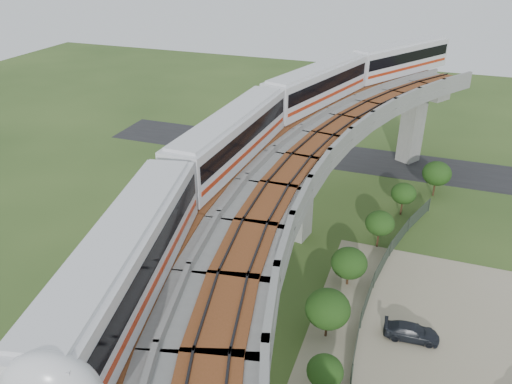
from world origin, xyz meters
TOP-DOWN VIEW (x-y plane):
  - ground at (0.00, 0.00)m, footprint 160.00×160.00m
  - dirt_lot at (14.00, -2.00)m, footprint 18.00×26.00m
  - asphalt_road at (0.00, 30.00)m, footprint 60.00×8.00m
  - viaduct at (3.84, 0.00)m, footprint 19.58×73.98m
  - metro_train at (1.03, 9.00)m, footprint 15.51×60.60m
  - fence at (9.75, 0.00)m, footprint 3.87×38.73m
  - tree_0 at (12.53, 23.08)m, footprint 3.00×3.00m
  - tree_1 at (9.64, 17.68)m, footprint 2.45×2.45m
  - tree_2 at (8.19, 10.99)m, footprint 2.55×2.55m
  - tree_3 at (6.67, 4.70)m, footprint 2.86×2.86m
  - tree_4 at (6.32, -1.57)m, footprint 3.11×3.11m
  - tree_5 at (7.30, -6.58)m, footprint 2.22×2.22m
  - car_dark at (11.95, 0.22)m, footprint 3.88×1.84m

SIDE VIEW (x-z plane):
  - ground at x=0.00m, z-range 0.00..0.00m
  - asphalt_road at x=0.00m, z-range 0.00..0.03m
  - dirt_lot at x=14.00m, z-range 0.00..0.04m
  - car_dark at x=11.95m, z-range 0.04..1.13m
  - fence at x=9.75m, z-range 0.00..1.50m
  - tree_5 at x=7.30m, z-range 0.54..3.52m
  - tree_3 at x=6.67m, z-range 0.43..3.74m
  - tree_1 at x=9.64m, z-range 0.66..4.08m
  - tree_4 at x=6.32m, z-range 0.56..4.33m
  - tree_2 at x=8.19m, z-range 0.69..4.25m
  - tree_0 at x=12.53m, z-range 0.67..4.55m
  - viaduct at x=3.84m, z-range 3.35..14.75m
  - metro_train at x=1.03m, z-range 10.49..14.13m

